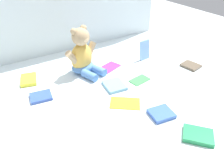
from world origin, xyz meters
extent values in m
plane|color=silver|center=(0.00, 0.00, 0.00)|extent=(3.20, 3.20, 0.00)
ellipsoid|color=#E5B24C|center=(-0.05, 0.17, 0.09)|extent=(0.16, 0.14, 0.17)
ellipsoid|color=#598CD1|center=(-0.05, 0.16, 0.03)|extent=(0.17, 0.15, 0.06)
sphere|color=tan|center=(-0.05, 0.16, 0.21)|extent=(0.12, 0.12, 0.10)
ellipsoid|color=beige|center=(-0.04, 0.13, 0.21)|extent=(0.05, 0.04, 0.03)
sphere|color=tan|center=(-0.09, 0.16, 0.25)|extent=(0.05, 0.05, 0.04)
sphere|color=tan|center=(-0.02, 0.18, 0.25)|extent=(0.05, 0.05, 0.04)
cylinder|color=tan|center=(-0.12, 0.14, 0.12)|extent=(0.09, 0.06, 0.09)
cylinder|color=tan|center=(0.02, 0.18, 0.12)|extent=(0.09, 0.06, 0.09)
cylinder|color=#598CD1|center=(-0.06, 0.07, 0.02)|extent=(0.07, 0.11, 0.04)
cylinder|color=#598CD1|center=(0.01, 0.09, 0.02)|extent=(0.07, 0.11, 0.04)
cube|color=#972E90|center=(0.10, 0.12, 0.00)|extent=(0.15, 0.12, 0.01)
cube|color=yellow|center=(-0.35, 0.22, 0.01)|extent=(0.11, 0.14, 0.02)
cube|color=#79AAE5|center=(0.35, 0.10, 0.06)|extent=(0.08, 0.03, 0.13)
cube|color=#74B2D5|center=(0.02, -0.07, 0.01)|extent=(0.11, 0.13, 0.02)
cube|color=#3554A7|center=(-0.34, 0.04, 0.01)|extent=(0.11, 0.10, 0.01)
cube|color=#249352|center=(0.11, -0.53, 0.01)|extent=(0.14, 0.14, 0.02)
cube|color=yellow|center=(-0.02, -0.21, 0.00)|extent=(0.16, 0.15, 0.01)
cube|color=brown|center=(0.52, -0.13, 0.01)|extent=(0.10, 0.11, 0.01)
cube|color=#3B63C0|center=(0.07, -0.36, 0.01)|extent=(0.11, 0.10, 0.02)
cube|color=#41964F|center=(0.17, -0.09, 0.00)|extent=(0.12, 0.08, 0.01)
camera|label=1|loc=(-0.49, -0.87, 0.65)|focal=35.31mm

